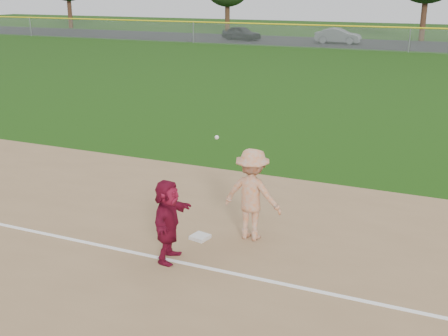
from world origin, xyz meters
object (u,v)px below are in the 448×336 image
at_px(base_runner, 168,221).
at_px(car_mid, 338,36).
at_px(car_left, 242,33).
at_px(first_base, 200,237).

bearing_deg(base_runner, car_mid, 0.06).
bearing_deg(base_runner, car_left, 11.68).
height_order(base_runner, car_left, base_runner).
height_order(first_base, car_left, car_left).
xyz_separation_m(base_runner, car_mid, (-6.86, 45.84, -0.14)).
bearing_deg(base_runner, first_base, -15.91).
xyz_separation_m(first_base, car_left, (-16.82, 44.38, 0.65)).
relative_size(first_base, car_mid, 0.08).
bearing_deg(car_mid, car_left, 90.98).
bearing_deg(car_left, first_base, -146.34).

